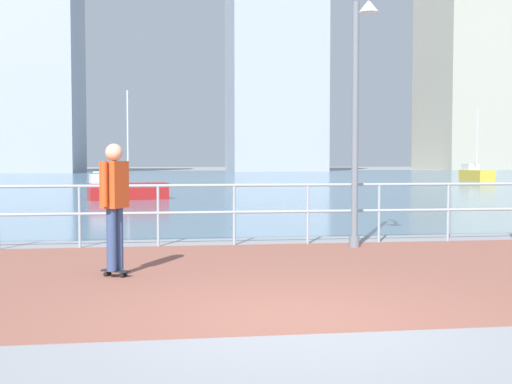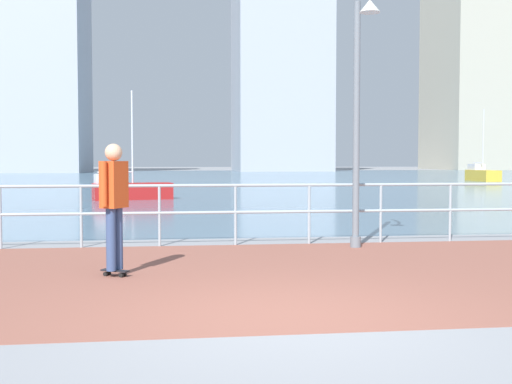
{
  "view_description": "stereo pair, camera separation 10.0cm",
  "coord_description": "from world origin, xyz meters",
  "px_view_note": "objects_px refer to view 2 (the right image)",
  "views": [
    {
      "loc": [
        -1.23,
        -6.14,
        1.58
      ],
      "look_at": [
        0.1,
        3.36,
        1.1
      ],
      "focal_mm": 44.67,
      "sensor_mm": 36.0,
      "label": 1
    },
    {
      "loc": [
        -1.13,
        -6.15,
        1.58
      ],
      "look_at": [
        0.1,
        3.36,
        1.1
      ],
      "focal_mm": 44.67,
      "sensor_mm": 36.0,
      "label": 2
    }
  ],
  "objects_px": {
    "sailboat_white": "(130,189)",
    "sailboat_red": "(482,174)",
    "skateboarder": "(114,197)",
    "lamppost": "(360,93)"
  },
  "relations": [
    {
      "from": "skateboarder",
      "to": "sailboat_white",
      "type": "bearing_deg",
      "value": 93.17
    },
    {
      "from": "skateboarder",
      "to": "sailboat_white",
      "type": "distance_m",
      "value": 17.33
    },
    {
      "from": "sailboat_white",
      "to": "sailboat_red",
      "type": "relative_size",
      "value": 0.8
    },
    {
      "from": "sailboat_white",
      "to": "sailboat_red",
      "type": "bearing_deg",
      "value": 38.81
    },
    {
      "from": "sailboat_red",
      "to": "lamppost",
      "type": "bearing_deg",
      "value": -119.81
    },
    {
      "from": "lamppost",
      "to": "sailboat_red",
      "type": "relative_size",
      "value": 0.91
    },
    {
      "from": "skateboarder",
      "to": "sailboat_red",
      "type": "height_order",
      "value": "sailboat_red"
    },
    {
      "from": "skateboarder",
      "to": "sailboat_red",
      "type": "distance_m",
      "value": 44.9
    },
    {
      "from": "lamppost",
      "to": "sailboat_red",
      "type": "distance_m",
      "value": 40.92
    },
    {
      "from": "lamppost",
      "to": "skateboarder",
      "type": "xyz_separation_m",
      "value": [
        -4.09,
        -2.23,
        -1.68
      ]
    }
  ]
}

